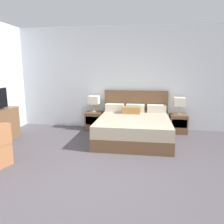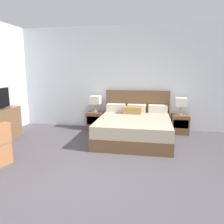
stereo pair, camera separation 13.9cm
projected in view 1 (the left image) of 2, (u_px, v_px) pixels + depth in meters
The scene contains 7 objects.
ground_plane at pixel (101, 185), 3.24m from camera, with size 9.81×9.81×0.00m, color #4C474C.
wall_back at pixel (123, 78), 6.17m from camera, with size 7.28×0.06×2.87m, color silver.
bed at pixel (134, 127), 5.35m from camera, with size 1.77×2.01×1.11m.
nightstand_left at pixel (94, 121), 6.21m from camera, with size 0.45×0.44×0.50m.
nightstand_right at pixel (178, 124), 5.87m from camera, with size 0.45×0.44×0.50m.
table_lamp_left at pixel (94, 100), 6.10m from camera, with size 0.29×0.29×0.45m.
table_lamp_right at pixel (179, 102), 5.76m from camera, with size 0.29×0.29×0.45m.
Camera 1 is at (0.60, -2.92, 1.68)m, focal length 35.00 mm.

